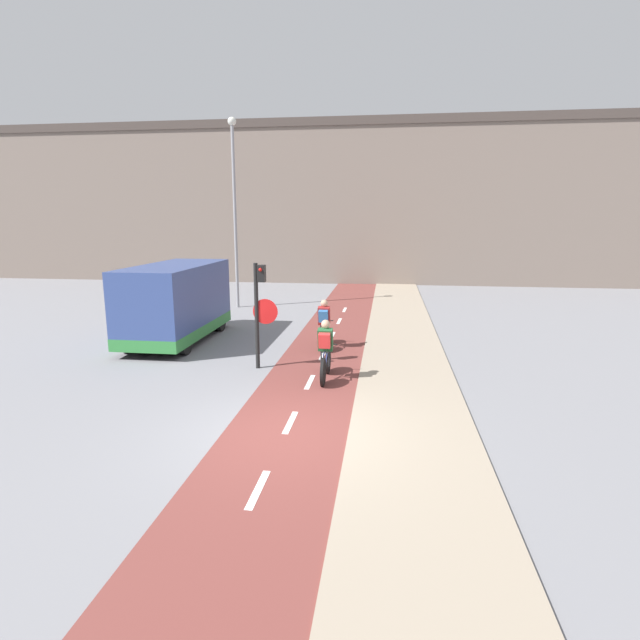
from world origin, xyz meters
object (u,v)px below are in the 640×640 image
Objects in this scene: traffic_light_pole at (260,304)px; van at (176,304)px; cyclist_far at (324,326)px; street_lamp_far at (234,197)px; cyclist_near at (325,352)px.

traffic_light_pole is 4.39m from van.
van reaches higher than cyclist_far.
cyclist_far is 4.92m from van.
street_lamp_far is 4.75× the size of cyclist_near.
van is (-5.31, 3.41, 0.51)m from cyclist_near.
traffic_light_pole is 10.21m from street_lamp_far.
van is (-4.89, 0.31, 0.51)m from cyclist_far.
van is at bearing -90.59° from street_lamp_far.
street_lamp_far is 1.66× the size of van.
cyclist_near is at bearing -82.16° from cyclist_far.
traffic_light_pole is at bearing 157.01° from cyclist_near.
cyclist_near is 3.13m from cyclist_far.
street_lamp_far is at bearing 110.50° from traffic_light_pole.
street_lamp_far is at bearing 117.96° from cyclist_near.
cyclist_far is at bearing -54.62° from street_lamp_far.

